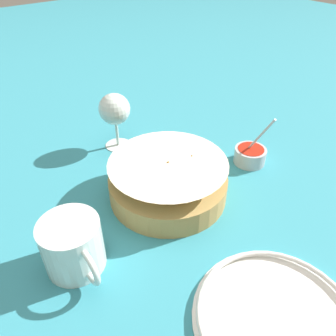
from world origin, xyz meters
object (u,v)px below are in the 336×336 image
sauce_cup (250,155)px  side_plate (278,319)px  wine_glass (115,111)px  beer_mug (73,247)px  food_basket (168,180)px

sauce_cup → side_plate: size_ratio=0.55×
wine_glass → side_plate: 0.52m
beer_mug → wine_glass: bearing=137.3°
side_plate → sauce_cup: bearing=135.8°
wine_glass → side_plate: size_ratio=0.57×
wine_glass → sauce_cup: bearing=38.3°
food_basket → wine_glass: (-0.21, 0.02, 0.06)m
food_basket → sauce_cup: (0.03, 0.21, -0.02)m
beer_mug → side_plate: 0.31m
food_basket → beer_mug: beer_mug is taller
wine_glass → beer_mug: 0.35m
sauce_cup → food_basket: bearing=-97.9°
beer_mug → side_plate: (0.26, 0.17, -0.03)m
wine_glass → food_basket: bearing=-4.6°
sauce_cup → wine_glass: wine_glass is taller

